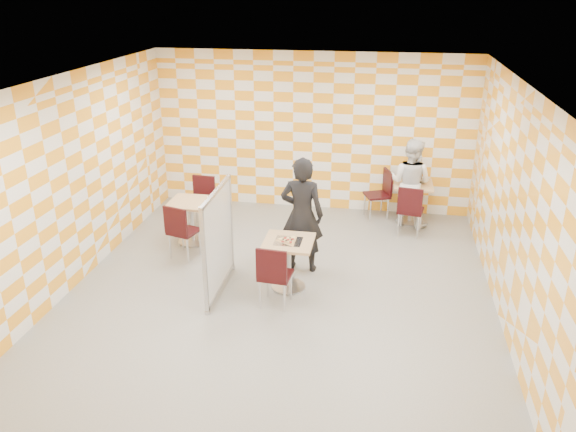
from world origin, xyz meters
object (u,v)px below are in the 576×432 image
object	(u,v)px
chair_second_front	(410,207)
empty_table	(191,215)
partition	(218,241)
man_dark	(302,215)
second_table	(412,196)
soda_bottle	(420,177)
main_table	(288,256)
man_white	(410,183)
chair_main_front	(274,272)
chair_empty_far	(202,197)
chair_empty_near	(180,228)
chair_second_side	(382,190)
sport_bottle	(406,177)

from	to	relation	value
chair_second_front	empty_table	bearing A→B (deg)	-166.42
partition	man_dark	size ratio (longest dim) A/B	0.86
second_table	man_dark	world-z (taller)	man_dark
empty_table	partition	size ratio (longest dim) A/B	0.48
partition	soda_bottle	xyz separation A→B (m)	(2.88, 3.12, 0.06)
chair_second_front	main_table	bearing A→B (deg)	-129.60
man_white	soda_bottle	bearing A→B (deg)	-107.98
chair_second_front	man_white	distance (m)	0.61
man_white	soda_bottle	xyz separation A→B (m)	(0.17, 0.19, 0.05)
main_table	second_table	bearing A→B (deg)	56.99
soda_bottle	main_table	bearing A→B (deg)	-123.88
man_dark	second_table	bearing A→B (deg)	-125.73
chair_main_front	chair_empty_far	distance (m)	3.14
main_table	partition	world-z (taller)	partition
man_white	empty_table	bearing A→B (deg)	46.25
second_table	chair_empty_near	xyz separation A→B (m)	(-3.67, -2.19, 0.04)
chair_empty_far	man_white	xyz separation A→B (m)	(3.68, 0.71, 0.26)
chair_second_side	man_dark	world-z (taller)	man_dark
chair_empty_near	main_table	bearing A→B (deg)	-18.32
chair_second_front	chair_main_front	bearing A→B (deg)	-124.54
empty_table	chair_empty_far	world-z (taller)	chair_empty_far
chair_second_side	chair_empty_far	world-z (taller)	same
chair_empty_far	chair_second_side	bearing A→B (deg)	16.51
chair_empty_near	soda_bottle	distance (m)	4.41
main_table	chair_second_front	xyz separation A→B (m)	(1.77, 2.13, 0.04)
empty_table	chair_empty_near	world-z (taller)	chair_empty_near
second_table	sport_bottle	distance (m)	0.37
chair_empty_near	chair_empty_far	xyz separation A→B (m)	(-0.08, 1.37, 0.00)
second_table	chair_main_front	world-z (taller)	chair_main_front
empty_table	man_white	world-z (taller)	man_white
empty_table	chair_empty_far	size ratio (longest dim) A/B	0.81
partition	man_white	distance (m)	3.99
chair_empty_far	main_table	bearing A→B (deg)	-45.87
sport_bottle	chair_second_side	bearing A→B (deg)	172.74
chair_second_side	chair_empty_near	distance (m)	3.88
second_table	man_dark	bearing A→B (deg)	-128.37
soda_bottle	chair_second_front	bearing A→B (deg)	-102.55
partition	chair_second_front	bearing A→B (deg)	41.20
partition	second_table	bearing A→B (deg)	47.71
chair_main_front	partition	xyz separation A→B (m)	(-0.85, 0.33, 0.25)
chair_second_front	partition	distance (m)	3.62
second_table	chair_second_side	size ratio (longest dim) A/B	0.81
man_dark	soda_bottle	world-z (taller)	man_dark
man_white	soda_bottle	distance (m)	0.26
man_dark	chair_second_front	bearing A→B (deg)	-135.25
chair_main_front	soda_bottle	xyz separation A→B (m)	(2.03, 3.45, 0.31)
chair_second_front	man_white	xyz separation A→B (m)	(-0.01, 0.55, 0.26)
chair_second_side	partition	size ratio (longest dim) A/B	0.60
man_dark	main_table	bearing A→B (deg)	83.80
chair_empty_near	man_white	distance (m)	4.17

